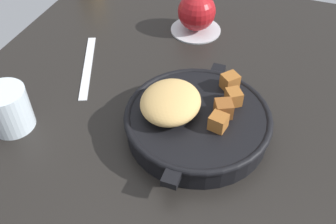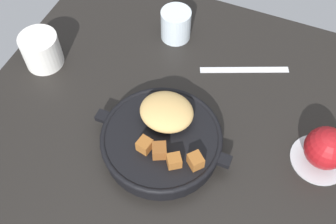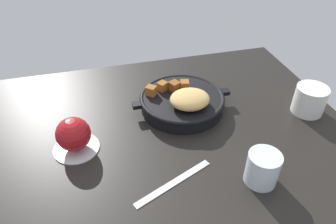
{
  "view_description": "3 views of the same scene",
  "coord_description": "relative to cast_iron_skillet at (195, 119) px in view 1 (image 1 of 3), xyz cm",
  "views": [
    {
      "loc": [
        -48.57,
        -18.57,
        47.72
      ],
      "look_at": [
        -6.0,
        -3.17,
        3.38
      ],
      "focal_mm": 40.84,
      "sensor_mm": 36.0,
      "label": 1
    },
    {
      "loc": [
        11.31,
        -45.14,
        72.36
      ],
      "look_at": [
        -6.52,
        -2.64,
        4.45
      ],
      "focal_mm": 43.39,
      "sensor_mm": 36.0,
      "label": 2
    },
    {
      "loc": [
        16.88,
        61.71,
        55.09
      ],
      "look_at": [
        0.4,
        -1.14,
        5.07
      ],
      "focal_mm": 33.7,
      "sensor_mm": 36.0,
      "label": 3
    }
  ],
  "objects": [
    {
      "name": "butter_knife",
      "position": [
        9.7,
        25.58,
        -2.82
      ],
      "size": [
        19.51,
        9.55,
        0.36
      ],
      "primitive_type": "cube",
      "rotation": [
        0.0,
        0.0,
        0.4
      ],
      "color": "silver",
      "rests_on": "ground_plane"
    },
    {
      "name": "saucer_plate",
      "position": [
        30.14,
        8.89,
        -2.7
      ],
      "size": [
        11.38,
        11.38,
        0.6
      ],
      "primitive_type": "cylinder",
      "color": "#B7BABF",
      "rests_on": "ground_plane"
    },
    {
      "name": "ground_plane",
      "position": [
        5.62,
        7.74,
        -4.2
      ],
      "size": [
        96.43,
        76.65,
        2.4
      ],
      "primitive_type": "cube",
      "color": "black"
    },
    {
      "name": "red_apple",
      "position": [
        30.14,
        8.89,
        1.8
      ],
      "size": [
        8.39,
        8.39,
        8.39
      ],
      "primitive_type": "sphere",
      "color": "maroon",
      "rests_on": "saucer_plate"
    },
    {
      "name": "water_glass_short",
      "position": [
        -9.15,
        29.58,
        0.82
      ],
      "size": [
        7.26,
        7.26,
        7.64
      ],
      "primitive_type": "cylinder",
      "color": "silver",
      "rests_on": "ground_plane"
    },
    {
      "name": "cast_iron_skillet",
      "position": [
        0.0,
        0.0,
        0.0
      ],
      "size": [
        28.55,
        24.22,
        8.18
      ],
      "color": "black",
      "rests_on": "ground_plane"
    }
  ]
}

